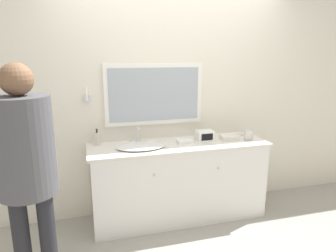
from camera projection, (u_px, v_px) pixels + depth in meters
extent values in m
plane|color=#9E998E|center=(188.00, 231.00, 3.07)|extent=(14.00, 14.00, 0.00)
cube|color=silver|center=(172.00, 99.00, 3.35)|extent=(8.00, 0.06, 2.55)
cube|color=white|center=(154.00, 94.00, 3.23)|extent=(1.07, 0.04, 0.66)
cube|color=#9EA8B2|center=(155.00, 95.00, 3.21)|extent=(0.98, 0.01, 0.57)
cylinder|color=silver|center=(87.00, 99.00, 3.06)|extent=(0.09, 0.01, 0.09)
cylinder|color=silver|center=(87.00, 100.00, 3.02)|extent=(0.02, 0.10, 0.02)
cylinder|color=white|center=(86.00, 94.00, 2.95)|extent=(0.02, 0.02, 0.14)
cube|color=white|center=(179.00, 182.00, 3.26)|extent=(1.85, 0.52, 0.82)
cube|color=silver|center=(179.00, 145.00, 3.16)|extent=(1.91, 0.55, 0.03)
sphere|color=silver|center=(155.00, 175.00, 2.87)|extent=(0.02, 0.02, 0.02)
sphere|color=silver|center=(218.00, 168.00, 3.04)|extent=(0.02, 0.02, 0.02)
ellipsoid|color=white|center=(141.00, 146.00, 3.02)|extent=(0.51, 0.33, 0.03)
cylinder|color=silver|center=(138.00, 141.00, 3.20)|extent=(0.06, 0.06, 0.03)
cylinder|color=silver|center=(138.00, 134.00, 3.18)|extent=(0.02, 0.02, 0.13)
cylinder|color=silver|center=(138.00, 129.00, 3.13)|extent=(0.02, 0.07, 0.02)
cylinder|color=white|center=(131.00, 140.00, 3.17)|extent=(0.06, 0.02, 0.02)
cylinder|color=white|center=(145.00, 139.00, 3.21)|extent=(0.06, 0.02, 0.02)
cylinder|color=beige|center=(97.00, 139.00, 3.10)|extent=(0.05, 0.05, 0.13)
cylinder|color=black|center=(97.00, 131.00, 3.08)|extent=(0.02, 0.02, 0.04)
cube|color=black|center=(97.00, 130.00, 3.06)|extent=(0.02, 0.03, 0.01)
cube|color=white|center=(205.00, 135.00, 3.27)|extent=(0.18, 0.14, 0.11)
cube|color=black|center=(207.00, 137.00, 3.21)|extent=(0.13, 0.01, 0.07)
cube|color=#B2B2B7|center=(249.00, 135.00, 3.26)|extent=(0.10, 0.01, 0.13)
cube|color=beige|center=(249.00, 135.00, 3.25)|extent=(0.07, 0.00, 0.09)
cube|color=white|center=(185.00, 141.00, 3.19)|extent=(0.17, 0.12, 0.03)
cube|color=silver|center=(229.00, 137.00, 3.29)|extent=(0.20, 0.13, 0.05)
cube|color=silver|center=(241.00, 135.00, 3.49)|extent=(0.18, 0.09, 0.01)
cylinder|color=#232328|center=(22.00, 244.00, 2.22)|extent=(0.12, 0.12, 0.80)
cylinder|color=#232328|center=(48.00, 240.00, 2.26)|extent=(0.12, 0.12, 0.80)
cylinder|color=#4C4C51|center=(24.00, 146.00, 2.06)|extent=(0.40, 0.40, 0.70)
sphere|color=brown|center=(16.00, 79.00, 1.96)|extent=(0.22, 0.22, 0.22)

